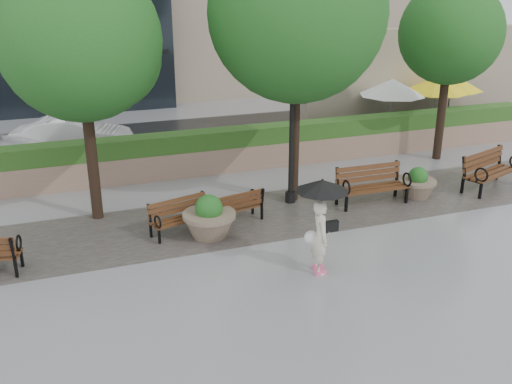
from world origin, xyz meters
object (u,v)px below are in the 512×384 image
object	(u,v)px
car_right	(73,136)
pedestrian	(321,217)
bench_2	(232,214)
planter_left	(209,221)
bench_3	(372,193)
lamppost	(292,141)
bench_4	(489,178)
planter_right	(417,185)
bench_1	(182,223)

from	to	relation	value
car_right	pedestrian	xyz separation A→B (m)	(4.29, -10.76, 0.57)
bench_2	car_right	world-z (taller)	car_right
bench_2	car_right	size ratio (longest dim) A/B	0.42
car_right	pedestrian	distance (m)	11.60
bench_2	pedestrian	size ratio (longest dim) A/B	0.83
bench_2	planter_left	bearing A→B (deg)	24.90
bench_3	lamppost	xyz separation A→B (m)	(-2.04, 0.89, 1.45)
bench_4	pedestrian	bearing A→B (deg)	-176.91
lamppost	car_right	world-z (taller)	lamppost
bench_4	planter_right	xyz separation A→B (m)	(-2.40, 0.15, 0.02)
car_right	pedestrian	size ratio (longest dim) A/B	1.99
planter_left	pedestrian	world-z (taller)	pedestrian
bench_3	lamppost	bearing A→B (deg)	157.05
bench_1	car_right	size ratio (longest dim) A/B	0.41
bench_1	lamppost	size ratio (longest dim) A/B	0.42
planter_left	pedestrian	distance (m)	3.10
bench_2	planter_right	size ratio (longest dim) A/B	1.60
bench_1	planter_left	xyz separation A→B (m)	(0.56, -0.44, 0.17)
bench_1	planter_left	distance (m)	0.73
bench_4	lamppost	world-z (taller)	lamppost
bench_4	planter_left	distance (m)	8.66
car_right	planter_left	bearing A→B (deg)	-148.19
pedestrian	bench_1	bearing A→B (deg)	52.28
bench_3	planter_right	bearing A→B (deg)	1.59
bench_3	car_right	bearing A→B (deg)	133.86
planter_left	pedestrian	size ratio (longest dim) A/B	0.63
planter_left	planter_right	world-z (taller)	planter_left
planter_right	car_right	bearing A→B (deg)	138.66
planter_left	lamppost	xyz separation A→B (m)	(2.72, 1.41, 1.34)
bench_2	car_right	xyz separation A→B (m)	(-3.34, 7.74, 0.41)
pedestrian	car_right	bearing A→B (deg)	35.91
bench_2	pedestrian	world-z (taller)	pedestrian
planter_left	bench_2	bearing A→B (deg)	37.23
planter_right	car_right	distance (m)	11.76
bench_2	pedestrian	distance (m)	3.32
planter_left	car_right	distance (m)	8.71
pedestrian	lamppost	bearing A→B (deg)	-0.46
bench_3	planter_right	distance (m)	1.48
planter_right	bench_1	bearing A→B (deg)	-179.09
car_right	lamppost	bearing A→B (deg)	-127.93
bench_1	bench_3	size ratio (longest dim) A/B	0.84
bench_3	planter_left	xyz separation A→B (m)	(-4.76, -0.52, 0.10)
planter_left	car_right	xyz separation A→B (m)	(-2.58, 8.31, 0.25)
bench_1	bench_3	distance (m)	5.32
bench_4	bench_1	bearing A→B (deg)	160.51
bench_3	car_right	xyz separation A→B (m)	(-7.34, 7.79, 0.35)
bench_4	planter_left	size ratio (longest dim) A/B	1.71
planter_right	car_right	world-z (taller)	car_right
lamppost	bench_4	bearing A→B (deg)	-9.72
bench_1	planter_right	world-z (taller)	planter_right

